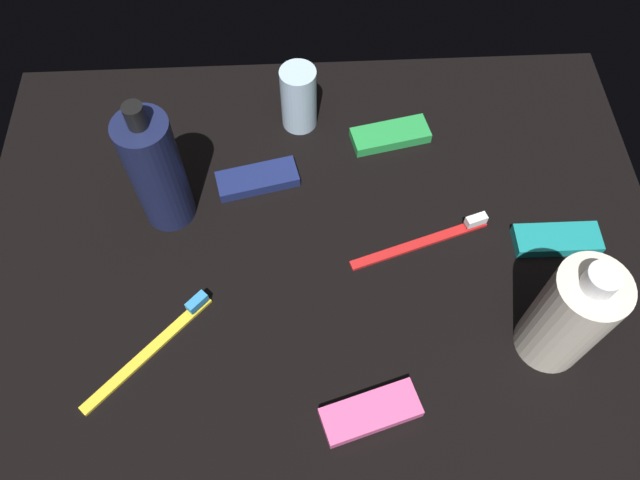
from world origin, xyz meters
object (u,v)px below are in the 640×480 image
object	(u,v)px
snack_bar_navy	(258,179)
snack_bar_teal	(557,239)
lotion_bottle	(156,171)
toothbrush_yellow	(155,344)
snack_bar_green	(390,135)
snack_bar_pink	(371,412)
toothbrush_red	(428,239)
bodywash_bottle	(570,316)
deodorant_stick	(299,98)

from	to	relation	value
snack_bar_navy	snack_bar_teal	xyz separation A→B (cm)	(36.52, -10.73, 0.00)
snack_bar_navy	lotion_bottle	bearing A→B (deg)	-172.88
toothbrush_yellow	snack_bar_teal	xyz separation A→B (cm)	(47.83, 11.14, 0.14)
toothbrush_yellow	snack_bar_green	bearing A→B (deg)	44.05
snack_bar_pink	snack_bar_green	bearing A→B (deg)	64.71
toothbrush_red	snack_bar_teal	bearing A→B (deg)	-2.95
lotion_bottle	snack_bar_green	distance (cm)	31.54
bodywash_bottle	snack_bar_green	world-z (taller)	bodywash_bottle
lotion_bottle	bodywash_bottle	bearing A→B (deg)	-24.36
lotion_bottle	deodorant_stick	size ratio (longest dim) A/B	2.05
lotion_bottle	snack_bar_teal	size ratio (longest dim) A/B	1.85
deodorant_stick	toothbrush_yellow	bearing A→B (deg)	-118.18
toothbrush_red	snack_bar_pink	world-z (taller)	toothbrush_red
lotion_bottle	snack_bar_navy	distance (cm)	13.89
toothbrush_yellow	snack_bar_navy	distance (cm)	24.62
bodywash_bottle	toothbrush_red	world-z (taller)	bodywash_bottle
bodywash_bottle	snack_bar_navy	size ratio (longest dim) A/B	1.62
toothbrush_yellow	snack_bar_teal	size ratio (longest dim) A/B	1.31
bodywash_bottle	snack_bar_teal	xyz separation A→B (cm)	(4.05, 12.76, -6.80)
toothbrush_yellow	snack_bar_navy	bearing A→B (deg)	62.64
snack_bar_green	bodywash_bottle	bearing A→B (deg)	-75.64
bodywash_bottle	snack_bar_navy	world-z (taller)	bodywash_bottle
lotion_bottle	snack_bar_pink	distance (cm)	36.04
snack_bar_green	snack_bar_teal	distance (cm)	25.29
deodorant_stick	snack_bar_navy	size ratio (longest dim) A/B	0.90
bodywash_bottle	deodorant_stick	world-z (taller)	bodywash_bottle
bodywash_bottle	toothbrush_yellow	size ratio (longest dim) A/B	1.23
snack_bar_green	snack_bar_navy	distance (cm)	19.01
toothbrush_yellow	snack_bar_pink	distance (cm)	24.86
bodywash_bottle	snack_bar_navy	distance (cm)	40.65
snack_bar_green	snack_bar_pink	bearing A→B (deg)	-110.75
snack_bar_green	snack_bar_pink	xyz separation A→B (cm)	(-5.94, -36.99, 0.00)
snack_bar_navy	snack_bar_pink	size ratio (longest dim) A/B	1.00
lotion_bottle	toothbrush_red	world-z (taller)	lotion_bottle
bodywash_bottle	snack_bar_teal	world-z (taller)	bodywash_bottle
toothbrush_red	snack_bar_green	distance (cm)	16.58
toothbrush_red	snack_bar_green	bearing A→B (deg)	100.22
toothbrush_red	snack_bar_pink	size ratio (longest dim) A/B	1.68
snack_bar_green	snack_bar_teal	size ratio (longest dim) A/B	1.00
lotion_bottle	snack_bar_navy	xyz separation A→B (cm)	(10.93, 3.84, -7.65)
bodywash_bottle	snack_bar_navy	xyz separation A→B (cm)	(-32.47, 23.49, -6.80)
toothbrush_yellow	snack_bar_teal	distance (cm)	49.11
bodywash_bottle	toothbrush_yellow	world-z (taller)	bodywash_bottle
toothbrush_red	snack_bar_navy	world-z (taller)	toothbrush_red
snack_bar_navy	toothbrush_red	bearing A→B (deg)	-37.70
lotion_bottle	snack_bar_pink	size ratio (longest dim) A/B	1.85
snack_bar_green	toothbrush_yellow	bearing A→B (deg)	-147.58
snack_bar_teal	snack_bar_pink	bearing A→B (deg)	-140.72
deodorant_stick	snack_bar_navy	distance (cm)	12.19
bodywash_bottle	deodorant_stick	size ratio (longest dim) A/B	1.79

